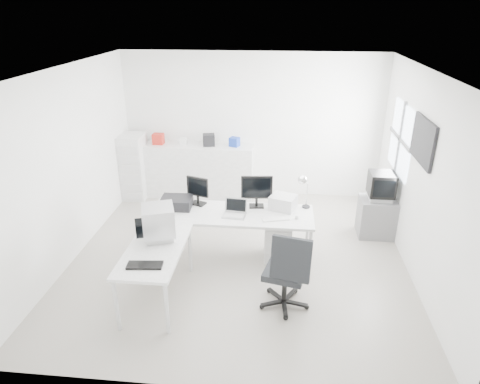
# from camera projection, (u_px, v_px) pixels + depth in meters

# --- Properties ---
(floor) EXTENTS (5.00, 5.00, 0.01)m
(floor) POSITION_uv_depth(u_px,v_px,m) (239.00, 256.00, 6.61)
(floor) COLOR silver
(floor) RESTS_ON ground
(ceiling) EXTENTS (5.00, 5.00, 0.01)m
(ceiling) POSITION_uv_depth(u_px,v_px,m) (238.00, 70.00, 5.48)
(ceiling) COLOR white
(ceiling) RESTS_ON back_wall
(back_wall) EXTENTS (5.00, 0.02, 2.80)m
(back_wall) POSITION_uv_depth(u_px,v_px,m) (252.00, 126.00, 8.32)
(back_wall) COLOR white
(back_wall) RESTS_ON floor
(left_wall) EXTENTS (0.02, 5.00, 2.80)m
(left_wall) POSITION_uv_depth(u_px,v_px,m) (69.00, 166.00, 6.27)
(left_wall) COLOR white
(left_wall) RESTS_ON floor
(right_wall) EXTENTS (0.02, 5.00, 2.80)m
(right_wall) POSITION_uv_depth(u_px,v_px,m) (421.00, 178.00, 5.81)
(right_wall) COLOR white
(right_wall) RESTS_ON floor
(window) EXTENTS (0.02, 1.20, 1.10)m
(window) POSITION_uv_depth(u_px,v_px,m) (400.00, 139.00, 6.83)
(window) COLOR white
(window) RESTS_ON right_wall
(wall_picture) EXTENTS (0.04, 0.90, 0.60)m
(wall_picture) POSITION_uv_depth(u_px,v_px,m) (423.00, 141.00, 5.71)
(wall_picture) COLOR black
(wall_picture) RESTS_ON right_wall
(main_desk) EXTENTS (2.40, 0.80, 0.75)m
(main_desk) POSITION_uv_depth(u_px,v_px,m) (232.00, 235.00, 6.46)
(main_desk) COLOR white
(main_desk) RESTS_ON floor
(side_desk) EXTENTS (0.70, 1.40, 0.75)m
(side_desk) POSITION_uv_depth(u_px,v_px,m) (157.00, 273.00, 5.54)
(side_desk) COLOR white
(side_desk) RESTS_ON floor
(drawer_pedestal) EXTENTS (0.40, 0.50, 0.60)m
(drawer_pedestal) POSITION_uv_depth(u_px,v_px,m) (278.00, 240.00, 6.47)
(drawer_pedestal) COLOR white
(drawer_pedestal) RESTS_ON floor
(inkjet_printer) EXTENTS (0.46, 0.36, 0.16)m
(inkjet_printer) POSITION_uv_depth(u_px,v_px,m) (177.00, 203.00, 6.45)
(inkjet_printer) COLOR black
(inkjet_printer) RESTS_ON main_desk
(lcd_monitor_small) EXTENTS (0.40, 0.31, 0.44)m
(lcd_monitor_small) POSITION_uv_depth(u_px,v_px,m) (198.00, 191.00, 6.50)
(lcd_monitor_small) COLOR black
(lcd_monitor_small) RESTS_ON main_desk
(lcd_monitor_large) EXTENTS (0.49, 0.24, 0.49)m
(lcd_monitor_large) POSITION_uv_depth(u_px,v_px,m) (257.00, 192.00, 6.41)
(lcd_monitor_large) COLOR black
(lcd_monitor_large) RESTS_ON main_desk
(laptop) EXTENTS (0.39, 0.40, 0.23)m
(laptop) POSITION_uv_depth(u_px,v_px,m) (234.00, 209.00, 6.17)
(laptop) COLOR #B7B7BA
(laptop) RESTS_ON main_desk
(white_keyboard) EXTENTS (0.40, 0.22, 0.02)m
(white_keyboard) POSITION_uv_depth(u_px,v_px,m) (276.00, 219.00, 6.11)
(white_keyboard) COLOR white
(white_keyboard) RESTS_ON main_desk
(white_mouse) EXTENTS (0.06, 0.06, 0.06)m
(white_mouse) POSITION_uv_depth(u_px,v_px,m) (297.00, 217.00, 6.12)
(white_mouse) COLOR white
(white_mouse) RESTS_ON main_desk
(laser_printer) EXTENTS (0.45, 0.42, 0.21)m
(laser_printer) POSITION_uv_depth(u_px,v_px,m) (283.00, 202.00, 6.40)
(laser_printer) COLOR silver
(laser_printer) RESTS_ON main_desk
(desk_lamp) EXTENTS (0.15, 0.15, 0.43)m
(desk_lamp) POSITION_uv_depth(u_px,v_px,m) (307.00, 194.00, 6.39)
(desk_lamp) COLOR silver
(desk_lamp) RESTS_ON main_desk
(crt_monitor) EXTENTS (0.47, 0.47, 0.43)m
(crt_monitor) POSITION_uv_depth(u_px,v_px,m) (159.00, 224.00, 5.53)
(crt_monitor) COLOR #B7B7BA
(crt_monitor) RESTS_ON side_desk
(black_keyboard) EXTENTS (0.43, 0.20, 0.03)m
(black_keyboard) POSITION_uv_depth(u_px,v_px,m) (145.00, 265.00, 5.02)
(black_keyboard) COLOR black
(black_keyboard) RESTS_ON side_desk
(office_chair) EXTENTS (0.77, 0.77, 1.12)m
(office_chair) POSITION_uv_depth(u_px,v_px,m) (285.00, 268.00, 5.33)
(office_chair) COLOR #242528
(office_chair) RESTS_ON floor
(tv_cabinet) EXTENTS (0.60, 0.49, 0.65)m
(tv_cabinet) POSITION_uv_depth(u_px,v_px,m) (377.00, 217.00, 7.11)
(tv_cabinet) COLOR slate
(tv_cabinet) RESTS_ON floor
(crt_tv) EXTENTS (0.50, 0.48, 0.45)m
(crt_tv) POSITION_uv_depth(u_px,v_px,m) (381.00, 187.00, 6.89)
(crt_tv) COLOR black
(crt_tv) RESTS_ON tv_cabinet
(sideboard) EXTENTS (2.12, 0.53, 1.06)m
(sideboard) POSITION_uv_depth(u_px,v_px,m) (200.00, 171.00, 8.53)
(sideboard) COLOR white
(sideboard) RESTS_ON floor
(clutter_box_a) EXTENTS (0.21, 0.19, 0.20)m
(clutter_box_a) POSITION_uv_depth(u_px,v_px,m) (158.00, 139.00, 8.35)
(clutter_box_a) COLOR red
(clutter_box_a) RESTS_ON sideboard
(clutter_box_b) EXTENTS (0.13, 0.12, 0.13)m
(clutter_box_b) POSITION_uv_depth(u_px,v_px,m) (184.00, 141.00, 8.31)
(clutter_box_b) COLOR white
(clutter_box_b) RESTS_ON sideboard
(clutter_box_c) EXTENTS (0.26, 0.25, 0.22)m
(clutter_box_c) POSITION_uv_depth(u_px,v_px,m) (209.00, 140.00, 8.25)
(clutter_box_c) COLOR black
(clutter_box_c) RESTS_ON sideboard
(clutter_box_d) EXTENTS (0.22, 0.21, 0.17)m
(clutter_box_d) POSITION_uv_depth(u_px,v_px,m) (234.00, 142.00, 8.21)
(clutter_box_d) COLOR #1837A8
(clutter_box_d) RESTS_ON sideboard
(clutter_bottle) EXTENTS (0.07, 0.07, 0.22)m
(clutter_bottle) POSITION_uv_depth(u_px,v_px,m) (144.00, 137.00, 8.41)
(clutter_bottle) COLOR white
(clutter_bottle) RESTS_ON sideboard
(filing_cabinet) EXTENTS (0.45, 0.54, 1.29)m
(filing_cabinet) POSITION_uv_depth(u_px,v_px,m) (134.00, 167.00, 8.40)
(filing_cabinet) COLOR white
(filing_cabinet) RESTS_ON floor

